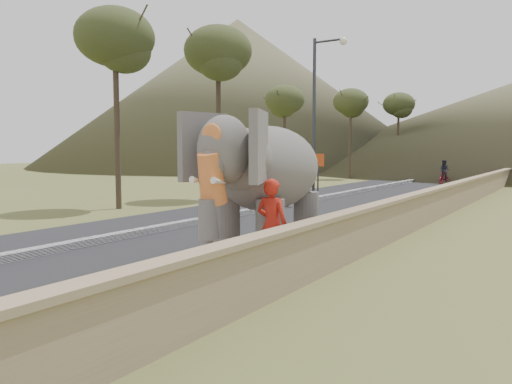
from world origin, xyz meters
TOP-DOWN VIEW (x-y plane):
  - ground at (0.00, 0.00)m, footprint 160.00×160.00m
  - road at (-5.00, 10.00)m, footprint 7.00×120.00m
  - median at (-5.00, 10.00)m, footprint 0.35×120.00m
  - walkway at (0.00, 10.00)m, footprint 3.00×120.00m
  - parapet at (1.65, 10.00)m, footprint 0.30×120.00m
  - lamppost at (-4.69, 14.66)m, footprint 1.76×0.36m
  - signboard at (-4.50, 14.16)m, footprint 0.60×0.08m
  - hill_left at (-38.00, 55.00)m, footprint 60.00×60.00m
  - elephant_and_man at (0.02, 2.25)m, footprint 2.57×4.57m
  - motorcyclist at (-2.30, 30.89)m, footprint 0.85×1.78m
  - trees at (0.56, 27.22)m, footprint 48.14×42.56m

SIDE VIEW (x-z plane):
  - ground at x=0.00m, z-range 0.00..0.00m
  - road at x=-5.00m, z-range 0.00..0.03m
  - walkway at x=0.00m, z-range 0.00..0.15m
  - median at x=-5.00m, z-range 0.00..0.22m
  - parapet at x=1.65m, z-range 0.00..1.10m
  - motorcyclist at x=-2.30m, z-range -0.21..1.63m
  - signboard at x=-4.50m, z-range 0.44..2.84m
  - elephant_and_man at x=0.02m, z-range 0.14..3.33m
  - trees at x=0.56m, z-range -0.57..8.62m
  - lamppost at x=-4.69m, z-range 0.87..8.87m
  - hill_left at x=-38.00m, z-range 0.00..22.00m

